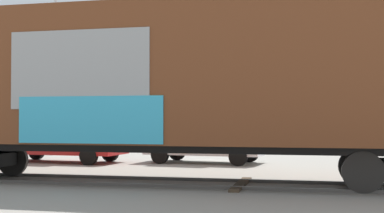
# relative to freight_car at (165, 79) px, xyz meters

# --- Properties ---
(ground_plane) EXTENTS (260.00, 260.00, 0.00)m
(ground_plane) POSITION_rel_freight_car_xyz_m (0.01, 0.00, -2.62)
(ground_plane) COLOR gray
(track) EXTENTS (59.95, 6.06, 0.08)m
(track) POSITION_rel_freight_car_xyz_m (4.16, -0.30, -2.58)
(track) COLOR #4C4742
(track) RESTS_ON ground_plane
(freight_car) EXTENTS (15.92, 3.89, 4.62)m
(freight_car) POSITION_rel_freight_car_xyz_m (0.00, 0.00, 0.00)
(freight_car) COLOR brown
(freight_car) RESTS_ON ground_plane
(flagpole) EXTENTS (0.34, 1.48, 9.03)m
(flagpole) POSITION_rel_freight_car_xyz_m (-6.90, 9.66, 2.97)
(flagpole) COLOR silver
(flagpole) RESTS_ON ground_plane
(hillside) EXTENTS (127.30, 37.14, 13.06)m
(hillside) POSITION_rel_freight_car_xyz_m (0.06, 62.21, 1.78)
(hillside) COLOR silver
(hillside) RESTS_ON ground_plane
(parked_car_red) EXTENTS (5.00, 2.49, 1.64)m
(parked_car_red) POSITION_rel_freight_car_xyz_m (-5.22, 5.84, -1.80)
(parked_car_red) COLOR #B21E1E
(parked_car_red) RESTS_ON ground_plane
(parked_car_white) EXTENTS (4.56, 2.60, 1.79)m
(parked_car_white) POSITION_rel_freight_car_xyz_m (0.22, 6.29, -1.73)
(parked_car_white) COLOR silver
(parked_car_white) RESTS_ON ground_plane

